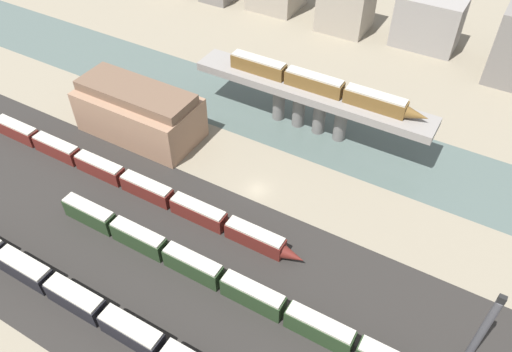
% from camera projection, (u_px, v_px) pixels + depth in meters
% --- Properties ---
extents(ground_plane, '(400.00, 400.00, 0.00)m').
position_uv_depth(ground_plane, '(257.00, 190.00, 98.81)').
color(ground_plane, gray).
extents(railbed_yard, '(280.00, 42.00, 0.01)m').
position_uv_depth(railbed_yard, '(186.00, 278.00, 83.81)').
color(railbed_yard, '#282623').
rests_on(railbed_yard, ground).
extents(river_water, '(320.00, 20.14, 0.01)m').
position_uv_depth(river_water, '(308.00, 127.00, 113.12)').
color(river_water, '#4C5B56').
rests_on(river_water, ground).
extents(bridge, '(53.92, 7.49, 10.53)m').
position_uv_depth(bridge, '(310.00, 97.00, 107.43)').
color(bridge, gray).
rests_on(bridge, ground).
extents(train_on_bridge, '(44.20, 2.79, 3.44)m').
position_uv_depth(train_on_bridge, '(321.00, 85.00, 103.89)').
color(train_on_bridge, brown).
rests_on(train_on_bridge, bridge).
extents(train_yard_near, '(59.84, 3.11, 3.98)m').
position_uv_depth(train_yard_near, '(82.00, 302.00, 78.13)').
color(train_yard_near, black).
rests_on(train_yard_near, ground).
extents(train_yard_mid, '(72.24, 2.68, 4.15)m').
position_uv_depth(train_yard_mid, '(228.00, 283.00, 80.65)').
color(train_yard_mid, '#23381E').
rests_on(train_yard_mid, ground).
extents(train_yard_far, '(75.51, 2.73, 3.61)m').
position_uv_depth(train_yard_far, '(128.00, 181.00, 98.14)').
color(train_yard_far, '#5B1E19').
rests_on(train_yard_far, ground).
extents(warehouse_building, '(26.59, 13.28, 11.67)m').
position_uv_depth(warehouse_building, '(139.00, 112.00, 108.19)').
color(warehouse_building, '#937056').
rests_on(warehouse_building, ground).
extents(signal_tower, '(1.08, 1.08, 16.31)m').
position_uv_depth(signal_tower, '(483.00, 331.00, 68.12)').
color(signal_tower, '#4C4C51').
rests_on(signal_tower, ground).
extents(city_block_right, '(13.90, 12.19, 15.77)m').
position_uv_depth(city_block_right, '(347.00, 2.00, 141.76)').
color(city_block_right, gray).
rests_on(city_block_right, ground).
extents(city_block_far_right, '(17.22, 10.64, 13.87)m').
position_uv_depth(city_block_far_right, '(428.00, 22.00, 135.28)').
color(city_block_far_right, gray).
rests_on(city_block_far_right, ground).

